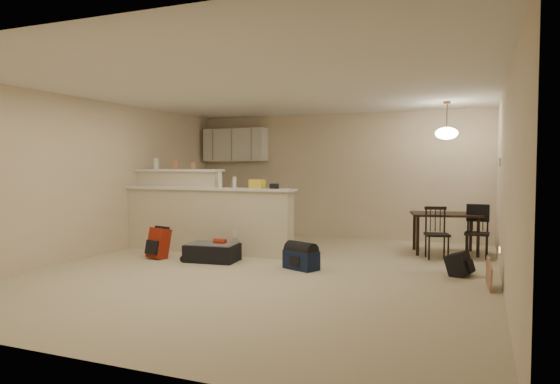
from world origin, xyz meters
The scene contains 21 objects.
room centered at (0.00, 0.00, 1.25)m, with size 7.00×7.02×2.50m.
breakfast_bar centered at (-1.76, 0.98, 0.61)m, with size 3.08×0.58×1.39m.
upper_cabinets centered at (-2.20, 3.32, 1.90)m, with size 1.40×0.34×0.70m, color white.
kitchen_counter centered at (-2.00, 3.19, 0.45)m, with size 1.80×0.60×0.90m, color white.
thermostat centered at (2.98, 1.55, 1.50)m, with size 0.02×0.12×0.12m, color beige.
jar centered at (-2.66, 1.12, 1.49)m, with size 0.10×0.10×0.20m, color silver.
cereal_box centered at (-2.25, 1.12, 1.47)m, with size 0.10×0.07×0.16m, color #A87556.
small_box centered at (-1.88, 1.12, 1.45)m, with size 0.08×0.06×0.12m, color #A87556.
bottle_a centered at (-1.25, 0.90, 1.22)m, with size 0.07×0.07×0.26m, color silver.
bottle_b centered at (-0.98, 0.90, 1.18)m, with size 0.06×0.06×0.18m, color silver.
bag_lump centered at (-0.57, 0.90, 1.16)m, with size 0.22×0.18×0.14m, color #A87556.
pouch centered at (-0.28, 0.90, 1.13)m, with size 0.12×0.10×0.08m, color #A87556.
dining_table centered at (2.20, 2.29, 0.59)m, with size 1.20×0.92×0.67m.
pendant_lamp centered at (2.20, 2.29, 1.99)m, with size 0.36×0.36×0.62m.
dining_chair_near centered at (2.12, 1.73, 0.40)m, with size 0.35×0.34×0.81m, color black, non-canonical shape.
dining_chair_far centered at (2.70, 2.04, 0.41)m, with size 0.36×0.34×0.82m, color black, non-canonical shape.
suitcase centered at (-1.03, 0.25, 0.13)m, with size 0.77×0.50×0.26m, color black.
red_backpack centered at (-1.94, 0.15, 0.24)m, with size 0.31×0.20×0.47m, color #9D2311.
navy_duffel centered at (0.42, 0.20, 0.13)m, with size 0.48×0.26×0.26m, color #111C38.
black_daypack centered at (2.49, 0.61, 0.15)m, with size 0.34×0.24×0.30m, color black.
cardboard_sheet centered at (2.85, -0.05, 0.17)m, with size 0.43×0.02×0.33m, color #A87556.
Camera 1 is at (2.74, -6.33, 1.45)m, focal length 32.00 mm.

